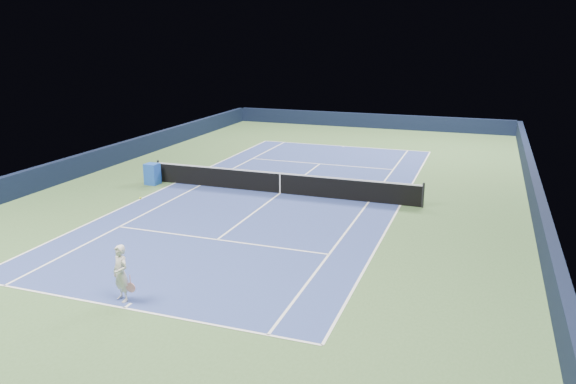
% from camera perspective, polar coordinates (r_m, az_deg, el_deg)
% --- Properties ---
extents(ground, '(40.00, 40.00, 0.00)m').
position_cam_1_polar(ground, '(25.70, -0.81, -0.14)').
color(ground, '#3C5C32').
rests_on(ground, ground).
extents(wall_far, '(22.00, 0.35, 1.10)m').
position_cam_1_polar(wall_far, '(44.32, 8.25, 7.18)').
color(wall_far, black).
rests_on(wall_far, ground).
extents(wall_right, '(0.35, 40.00, 1.10)m').
position_cam_1_polar(wall_right, '(24.14, 24.04, -1.24)').
color(wall_right, black).
rests_on(wall_right, ground).
extents(wall_left, '(0.35, 40.00, 1.10)m').
position_cam_1_polar(wall_left, '(30.95, -19.97, 2.70)').
color(wall_left, black).
rests_on(wall_left, ground).
extents(court_surface, '(10.97, 23.77, 0.01)m').
position_cam_1_polar(court_surface, '(25.70, -0.81, -0.13)').
color(court_surface, navy).
rests_on(court_surface, ground).
extents(baseline_far, '(10.97, 0.08, 0.00)m').
position_cam_1_polar(baseline_far, '(36.77, 5.70, 4.66)').
color(baseline_far, white).
rests_on(baseline_far, ground).
extents(baseline_near, '(10.97, 0.08, 0.00)m').
position_cam_1_polar(baseline_near, '(15.85, -16.29, -11.25)').
color(baseline_near, white).
rests_on(baseline_near, ground).
extents(sideline_doubles_right, '(0.08, 23.77, 0.00)m').
position_cam_1_polar(sideline_doubles_right, '(24.40, 11.35, -1.30)').
color(sideline_doubles_right, white).
rests_on(sideline_doubles_right, ground).
extents(sideline_doubles_left, '(0.08, 23.77, 0.00)m').
position_cam_1_polar(sideline_doubles_left, '(28.03, -11.38, 0.92)').
color(sideline_doubles_left, white).
rests_on(sideline_doubles_left, ground).
extents(sideline_singles_right, '(0.08, 23.77, 0.00)m').
position_cam_1_polar(sideline_singles_right, '(24.62, 8.21, -1.00)').
color(sideline_singles_right, white).
rests_on(sideline_singles_right, ground).
extents(sideline_singles_left, '(0.08, 23.77, 0.00)m').
position_cam_1_polar(sideline_singles_left, '(27.36, -8.91, 0.68)').
color(sideline_singles_left, white).
rests_on(sideline_singles_left, ground).
extents(service_line_far, '(8.23, 0.08, 0.00)m').
position_cam_1_polar(service_line_far, '(31.59, 3.26, 2.88)').
color(service_line_far, white).
rests_on(service_line_far, ground).
extents(service_line_near, '(8.23, 0.08, 0.00)m').
position_cam_1_polar(service_line_near, '(20.12, -7.21, -4.82)').
color(service_line_near, white).
rests_on(service_line_near, ground).
extents(center_service_line, '(0.08, 12.80, 0.00)m').
position_cam_1_polar(center_service_line, '(25.70, -0.81, -0.12)').
color(center_service_line, white).
rests_on(center_service_line, ground).
extents(center_mark_far, '(0.08, 0.30, 0.00)m').
position_cam_1_polar(center_mark_far, '(36.63, 5.64, 4.62)').
color(center_mark_far, white).
rests_on(center_mark_far, ground).
extents(center_mark_near, '(0.08, 0.30, 0.00)m').
position_cam_1_polar(center_mark_near, '(15.96, -15.98, -11.04)').
color(center_mark_near, white).
rests_on(center_mark_near, ground).
extents(tennis_net, '(12.90, 0.10, 1.07)m').
position_cam_1_polar(tennis_net, '(25.57, -0.81, 0.95)').
color(tennis_net, black).
rests_on(tennis_net, ground).
extents(sponsor_cube, '(0.65, 0.60, 1.02)m').
position_cam_1_polar(sponsor_cube, '(27.93, -13.61, 1.79)').
color(sponsor_cube, blue).
rests_on(sponsor_cube, ground).
extents(tennis_player, '(0.81, 1.33, 2.69)m').
position_cam_1_polar(tennis_player, '(15.97, -16.61, -7.93)').
color(tennis_player, silver).
rests_on(tennis_player, ground).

